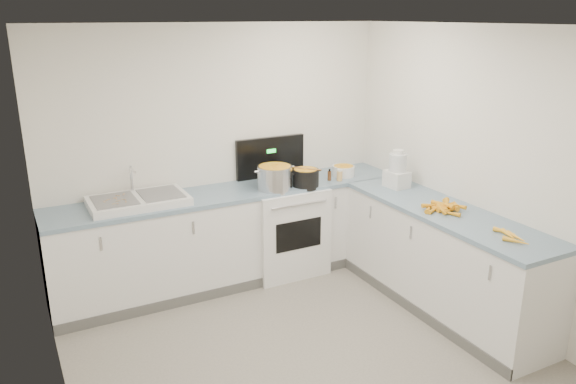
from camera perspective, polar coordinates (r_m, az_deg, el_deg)
name	(u,v)px	position (r m, az deg, el deg)	size (l,w,h in m)	color
floor	(320,367)	(4.49, 3.27, -17.34)	(3.50, 4.00, 0.00)	gray
ceiling	(327,26)	(3.68, 3.97, 16.50)	(3.50, 4.00, 0.00)	white
wall_back	(220,153)	(5.64, -6.97, 3.96)	(3.50, 2.50, 0.00)	white
wall_left	(54,262)	(3.41, -22.69, -6.60)	(4.00, 2.50, 0.00)	white
wall_right	(503,180)	(5.01, 21.02, 1.13)	(4.00, 2.50, 0.00)	white
counter_back	(233,236)	(5.61, -5.58, -4.43)	(3.50, 0.62, 0.94)	white
counter_right	(443,259)	(5.25, 15.45, -6.62)	(0.62, 2.20, 0.94)	white
stove	(283,226)	(5.81, -0.49, -3.52)	(0.76, 0.65, 1.36)	white
sink	(138,200)	(5.20, -14.97, -0.84)	(0.86, 0.52, 0.31)	white
steel_pot	(275,178)	(5.45, -1.35, 1.38)	(0.34, 0.34, 0.25)	silver
black_pot	(306,179)	(5.56, 1.80, 1.38)	(0.26, 0.26, 0.19)	black
wooden_spoon	(306,168)	(5.54, 1.81, 2.41)	(0.01, 0.01, 0.33)	#AD7A47
mixing_bowl	(343,171)	(5.94, 5.66, 2.14)	(0.24, 0.24, 0.11)	white
extract_bottle	(329,176)	(5.76, 4.23, 1.65)	(0.04, 0.04, 0.10)	#593319
spice_jar	(340,176)	(5.76, 5.26, 1.65)	(0.06, 0.06, 0.10)	#E5B266
food_processor	(397,171)	(5.60, 11.03, 2.08)	(0.20, 0.24, 0.38)	white
carrot_pile	(444,207)	(5.07, 15.59, -1.45)	(0.40, 0.37, 0.08)	orange
peeled_carrots	(511,236)	(4.60, 21.73, -4.17)	(0.18, 0.36, 0.04)	#FFAE26
peelings	(117,199)	(5.15, -17.00, -0.72)	(0.21, 0.28, 0.01)	tan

